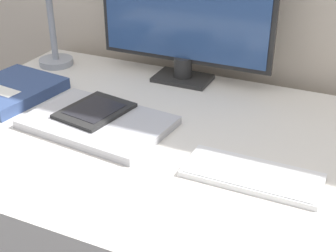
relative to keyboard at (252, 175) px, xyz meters
name	(u,v)px	position (x,y,z in m)	size (l,w,h in m)	color
desk	(151,245)	(-0.28, 0.09, -0.37)	(1.14, 0.79, 0.73)	silver
keyboard	(252,175)	(0.00, 0.00, 0.00)	(0.28, 0.12, 0.01)	silver
laptop	(98,122)	(-0.40, 0.06, 0.00)	(0.36, 0.26, 0.02)	#A3A3A8
ereader	(95,110)	(-0.43, 0.09, 0.02)	(0.16, 0.19, 0.01)	black
notebook	(10,90)	(-0.72, 0.11, 0.01)	(0.24, 0.28, 0.03)	#334775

